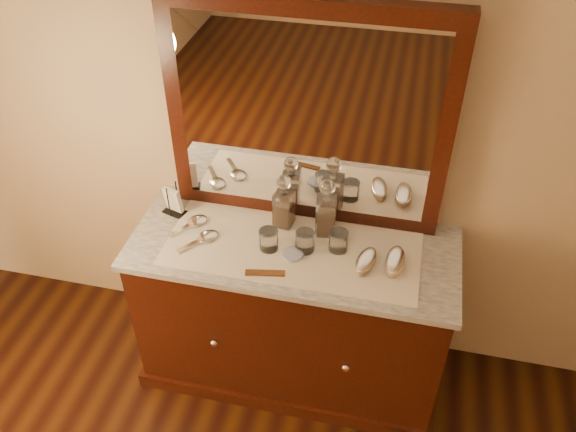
% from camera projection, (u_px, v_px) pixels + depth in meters
% --- Properties ---
extents(dresser_cabinet, '(1.40, 0.55, 0.82)m').
position_uv_depth(dresser_cabinet, '(293.00, 313.00, 2.86)').
color(dresser_cabinet, black).
rests_on(dresser_cabinet, floor).
extents(dresser_plinth, '(1.46, 0.59, 0.08)m').
position_uv_depth(dresser_plinth, '(292.00, 360.00, 3.10)').
color(dresser_plinth, black).
rests_on(dresser_plinth, floor).
extents(knob_left, '(0.04, 0.04, 0.04)m').
position_uv_depth(knob_left, '(214.00, 343.00, 2.67)').
color(knob_left, silver).
rests_on(knob_left, dresser_cabinet).
extents(knob_right, '(0.04, 0.04, 0.04)m').
position_uv_depth(knob_right, '(346.00, 367.00, 2.57)').
color(knob_right, silver).
rests_on(knob_right, dresser_cabinet).
extents(marble_top, '(1.44, 0.59, 0.03)m').
position_uv_depth(marble_top, '(293.00, 249.00, 2.59)').
color(marble_top, white).
rests_on(marble_top, dresser_cabinet).
extents(mirror_frame, '(1.20, 0.08, 1.00)m').
position_uv_depth(mirror_frame, '(307.00, 118.00, 2.45)').
color(mirror_frame, black).
rests_on(mirror_frame, marble_top).
extents(mirror_glass, '(1.06, 0.01, 0.86)m').
position_uv_depth(mirror_glass, '(305.00, 122.00, 2.42)').
color(mirror_glass, white).
rests_on(mirror_glass, marble_top).
extents(lace_runner, '(1.10, 0.45, 0.00)m').
position_uv_depth(lace_runner, '(292.00, 249.00, 2.57)').
color(lace_runner, white).
rests_on(lace_runner, marble_top).
extents(pin_dish, '(0.12, 0.12, 0.02)m').
position_uv_depth(pin_dish, '(293.00, 254.00, 2.52)').
color(pin_dish, white).
rests_on(pin_dish, lace_runner).
extents(comb, '(0.17, 0.06, 0.01)m').
position_uv_depth(comb, '(265.00, 273.00, 2.44)').
color(comb, brown).
rests_on(comb, lace_runner).
extents(napkin_rack, '(0.12, 0.09, 0.16)m').
position_uv_depth(napkin_rack, '(173.00, 202.00, 2.72)').
color(napkin_rack, black).
rests_on(napkin_rack, marble_top).
extents(decanter_left, '(0.09, 0.09, 0.27)m').
position_uv_depth(decanter_left, '(284.00, 206.00, 2.63)').
color(decanter_left, brown).
rests_on(decanter_left, lace_runner).
extents(decanter_right, '(0.10, 0.10, 0.29)m').
position_uv_depth(decanter_right, '(326.00, 212.00, 2.58)').
color(decanter_right, brown).
rests_on(decanter_right, lace_runner).
extents(brush_near, '(0.11, 0.18, 0.05)m').
position_uv_depth(brush_near, '(366.00, 261.00, 2.47)').
color(brush_near, '#967F5C').
rests_on(brush_near, lace_runner).
extents(brush_far, '(0.08, 0.18, 0.05)m').
position_uv_depth(brush_far, '(395.00, 262.00, 2.47)').
color(brush_far, '#967F5C').
rests_on(brush_far, lace_runner).
extents(hand_mirror_outer, '(0.16, 0.20, 0.02)m').
position_uv_depth(hand_mirror_outer, '(194.00, 223.00, 2.69)').
color(hand_mirror_outer, silver).
rests_on(hand_mirror_outer, lace_runner).
extents(hand_mirror_inner, '(0.17, 0.20, 0.02)m').
position_uv_depth(hand_mirror_inner, '(204.00, 238.00, 2.60)').
color(hand_mirror_inner, silver).
rests_on(hand_mirror_inner, lace_runner).
extents(tumblers, '(0.38, 0.14, 0.09)m').
position_uv_depth(tumblers, '(304.00, 240.00, 2.53)').
color(tumblers, white).
rests_on(tumblers, lace_runner).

